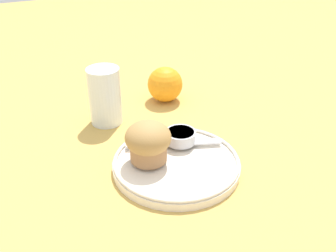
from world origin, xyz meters
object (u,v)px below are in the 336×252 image
(juice_glass, at_px, (105,96))
(orange_fruit, at_px, (165,84))
(butter_knife, at_px, (174,143))
(muffin, at_px, (148,141))

(juice_glass, bearing_deg, orange_fruit, 14.44)
(orange_fruit, height_order, juice_glass, juice_glass)
(juice_glass, bearing_deg, butter_knife, -65.58)
(butter_knife, bearing_deg, juice_glass, 134.47)
(butter_knife, height_order, orange_fruit, orange_fruit)
(butter_knife, xyz_separation_m, juice_glass, (-0.08, 0.17, 0.04))
(orange_fruit, bearing_deg, butter_knife, -110.78)
(muffin, relative_size, juice_glass, 0.65)
(butter_knife, bearing_deg, muffin, -138.57)
(butter_knife, relative_size, orange_fruit, 2.09)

